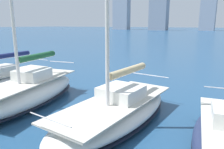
# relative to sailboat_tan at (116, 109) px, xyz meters

# --- Properties ---
(sailboat_tan) EXTENTS (3.47, 7.90, 12.18)m
(sailboat_tan) POSITION_rel_sailboat_tan_xyz_m (0.00, 0.00, 0.00)
(sailboat_tan) COLOR white
(sailboat_tan) RESTS_ON ground
(sailboat_forest) EXTENTS (3.61, 7.63, 10.65)m
(sailboat_forest) POSITION_rel_sailboat_tan_xyz_m (5.03, 0.45, 0.14)
(sailboat_forest) COLOR white
(sailboat_forest) RESTS_ON ground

